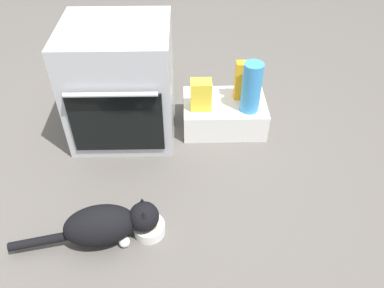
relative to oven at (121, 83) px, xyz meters
The scene contains 8 objects.
ground 0.51m from the oven, 95.77° to the right, with size 8.00×8.00×0.00m, color #56514C.
oven is the anchor object (origin of this frame).
pantry_cabinet 0.65m from the oven, ahead, with size 0.49×0.34×0.18m, color white.
food_bowl 0.85m from the oven, 76.45° to the right, with size 0.15×0.15×0.09m.
cat 0.84m from the oven, 89.46° to the right, with size 0.67×0.23×0.20m.
juice_carton 0.71m from the oven, ahead, with size 0.09×0.06×0.24m, color orange.
snack_bag 0.46m from the oven, ahead, with size 0.12×0.09×0.18m, color yellow.
water_bottle 0.74m from the oven, ahead, with size 0.11×0.11×0.30m, color #388CD1.
Camera 1 is at (0.40, -1.47, 1.51)m, focal length 35.86 mm.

